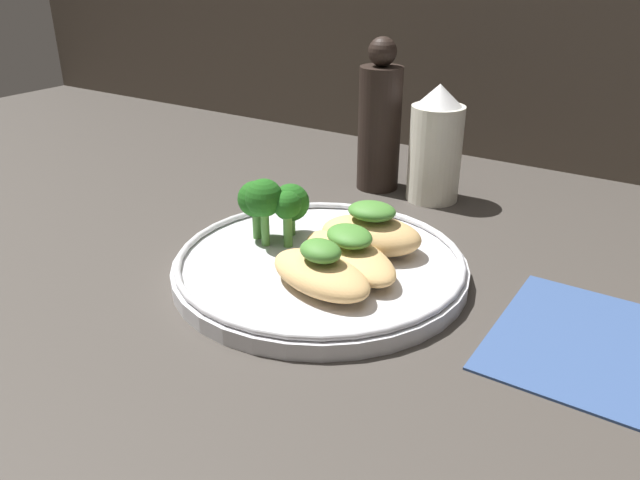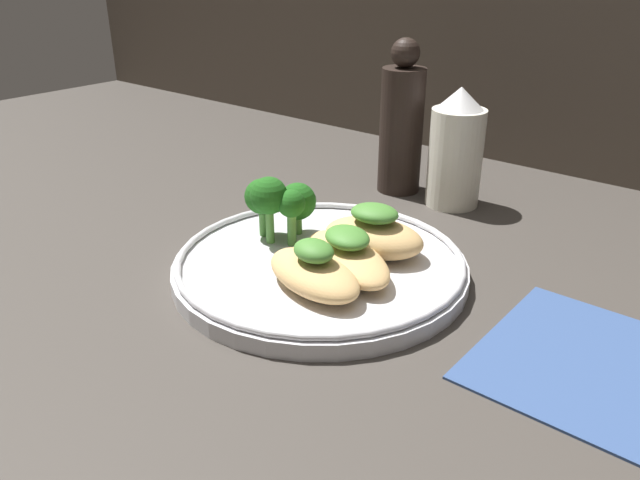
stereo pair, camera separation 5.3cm
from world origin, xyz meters
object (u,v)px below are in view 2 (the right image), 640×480
object	(u,v)px
broccoli_bunch	(280,200)
sauce_bottle	(456,150)
plate	(320,265)
pepper_grinder	(401,125)

from	to	relation	value
broccoli_bunch	sauce_bottle	bearing A→B (deg)	72.70
plate	pepper_grinder	world-z (taller)	pepper_grinder
broccoli_bunch	sauce_bottle	size ratio (longest dim) A/B	0.49
broccoli_bunch	pepper_grinder	distance (cm)	21.11
sauce_bottle	pepper_grinder	world-z (taller)	pepper_grinder
sauce_bottle	pepper_grinder	distance (cm)	7.23
broccoli_bunch	plate	bearing A→B (deg)	-13.16
broccoli_bunch	pepper_grinder	bearing A→B (deg)	91.44
broccoli_bunch	sauce_bottle	world-z (taller)	sauce_bottle
pepper_grinder	broccoli_bunch	bearing A→B (deg)	-88.56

